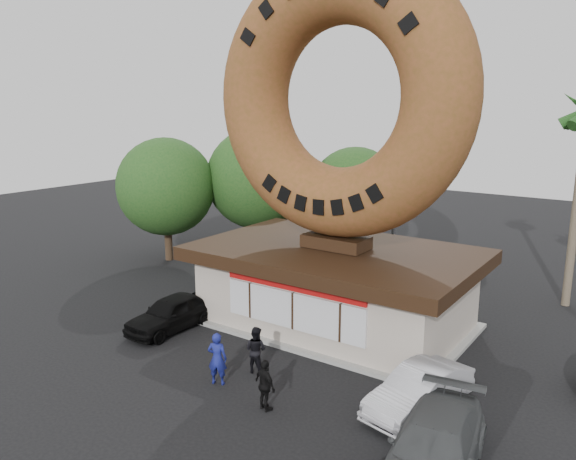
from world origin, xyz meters
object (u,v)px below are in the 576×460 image
Objects in this scene: giant_donut at (339,98)px; person_right at (265,385)px; donut_shop at (335,284)px; car_grey at (434,449)px; person_center at (256,350)px; person_left at (217,359)px; car_black at (171,313)px; car_silver at (419,390)px; street_lamp at (397,186)px.

giant_donut reaches higher than person_right.
donut_shop is 9.91m from car_grey.
person_center is at bearing -90.60° from donut_shop.
person_right is (2.26, -0.40, -0.08)m from person_left.
person_center is at bearing -133.51° from person_left.
car_grey is (12.10, -2.80, 0.04)m from car_black.
person_left reaches higher than person_right.
person_right reaches higher than car_silver.
street_lamp is at bearing 100.51° from giant_donut.
person_center reaches higher than car_black.
donut_shop is 6.77m from car_black.
car_black is (-3.32, -14.24, -3.79)m from street_lamp.
car_black is 0.81× the size of car_grey.
person_center is (1.80, -15.23, -3.66)m from street_lamp.
person_right reaches higher than car_grey.
person_left is 7.51m from car_grey.
car_grey is (1.45, -2.63, 0.07)m from car_silver.
person_left is 0.35× the size of car_grey.
car_grey is at bearing -161.82° from person_right.
person_right reaches higher than car_black.
street_lamp is 4.51× the size of person_left.
person_center is (0.52, 1.36, -0.07)m from person_left.
giant_donut is 10.62m from person_left.
donut_shop reaches higher than car_grey.
car_grey reaches higher than car_silver.
car_black is at bearing -14.36° from person_center.
giant_donut is (0.00, 0.02, 7.43)m from donut_shop.
street_lamp reaches higher than person_right.
person_center is at bearing -159.59° from car_silver.
street_lamp is (-1.86, 10.02, 2.72)m from donut_shop.
car_black is (-5.12, 0.99, -0.12)m from person_center.
car_silver is 3.01m from car_grey.
street_lamp reaches higher than person_center.
person_right is 0.39× the size of car_black.
giant_donut reaches higher than donut_shop.
car_black is 10.65m from car_silver.
car_grey is (5.23, -0.05, -0.07)m from person_right.
donut_shop is at bearing -57.74° from person_right.
donut_shop is at bearing -90.00° from giant_donut.
person_center is 0.41× the size of car_silver.
person_right is (1.68, -6.98, -0.96)m from donut_shop.
car_black is (-4.60, 2.35, -0.19)m from person_left.
person_left is at bearing -95.00° from giant_donut.
street_lamp reaches higher than car_grey.
car_black is (-5.18, -4.23, -1.07)m from donut_shop.
street_lamp reaches higher than car_silver.
person_left is 0.43× the size of car_black.
person_center is 7.20m from car_grey.
car_black is at bearing -49.61° from person_left.
person_left is at bearing 65.59° from person_center.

